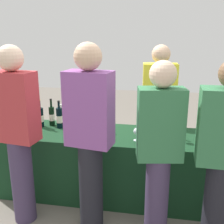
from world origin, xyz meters
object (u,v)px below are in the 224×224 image
at_px(wine_bottle_2, 59,118).
at_px(wine_glass_3, 201,134).
at_px(wine_glass_1, 160,131).
at_px(wine_glass_2, 181,132).
at_px(server_pouring, 159,107).
at_px(guest_1, 90,135).
at_px(menu_board, 75,132).
at_px(guest_0, 17,131).
at_px(wine_bottle_3, 98,120).
at_px(guest_3, 224,156).
at_px(wine_bottle_4, 151,123).
at_px(wine_bottle_5, 164,124).
at_px(wine_glass_0, 137,132).
at_px(guest_2, 159,149).
at_px(wine_bottle_0, 40,117).
at_px(wine_bottle_1, 52,116).

relative_size(wine_bottle_2, wine_glass_3, 2.40).
bearing_deg(wine_glass_1, wine_glass_2, 1.57).
bearing_deg(wine_glass_3, server_pouring, 121.03).
bearing_deg(guest_1, wine_glass_1, 48.89).
relative_size(server_pouring, menu_board, 2.08).
distance_m(guest_0, guest_1, 0.69).
xyz_separation_m(wine_bottle_3, guest_3, (1.21, -0.80, 0.02)).
relative_size(wine_bottle_2, wine_bottle_4, 1.06).
height_order(wine_bottle_5, guest_3, guest_3).
xyz_separation_m(wine_glass_0, guest_2, (0.23, -0.50, 0.05)).
relative_size(wine_glass_0, guest_3, 0.08).
height_order(wine_bottle_0, guest_1, guest_1).
distance_m(wine_bottle_5, wine_glass_0, 0.35).
relative_size(guest_2, menu_board, 2.00).
bearing_deg(wine_bottle_4, wine_glass_3, -24.90).
bearing_deg(menu_board, wine_glass_2, -25.42).
relative_size(wine_glass_2, guest_0, 0.09).
bearing_deg(wine_bottle_0, menu_board, 78.14).
relative_size(guest_1, guest_2, 1.08).
bearing_deg(wine_bottle_3, wine_glass_2, -13.14).
distance_m(wine_bottle_0, guest_1, 1.06).
xyz_separation_m(wine_bottle_2, guest_0, (-0.14, -0.69, 0.08)).
distance_m(wine_glass_3, server_pouring, 0.84).
xyz_separation_m(wine_bottle_3, wine_bottle_4, (0.60, 0.00, 0.00)).
height_order(wine_bottle_1, wine_glass_3, wine_bottle_1).
distance_m(wine_bottle_1, wine_glass_0, 1.09).
relative_size(wine_bottle_3, wine_glass_0, 2.24).
relative_size(wine_glass_3, guest_0, 0.08).
bearing_deg(wine_glass_2, guest_2, -111.36).
height_order(wine_bottle_1, wine_glass_2, wine_bottle_1).
xyz_separation_m(wine_bottle_2, guest_1, (0.55, -0.70, 0.09)).
bearing_deg(wine_bottle_0, wine_bottle_3, 1.92).
bearing_deg(guest_0, wine_bottle_2, 85.89).
height_order(wine_bottle_4, guest_0, guest_0).
xyz_separation_m(wine_bottle_4, menu_board, (-1.14, 0.74, -0.45)).
distance_m(guest_0, guest_3, 1.81).
distance_m(wine_bottle_1, wine_bottle_3, 0.58).
bearing_deg(wine_glass_3, wine_bottle_5, 153.19).
distance_m(wine_bottle_5, menu_board, 1.57).
bearing_deg(guest_0, wine_bottle_1, 96.03).
bearing_deg(wine_glass_2, wine_bottle_1, 170.35).
bearing_deg(guest_2, guest_1, 166.73).
height_order(wine_bottle_3, server_pouring, server_pouring).
distance_m(wine_glass_3, guest_3, 0.58).
distance_m(wine_glass_0, wine_glass_2, 0.45).
xyz_separation_m(guest_0, guest_3, (1.80, -0.07, -0.07)).
xyz_separation_m(wine_bottle_4, wine_bottle_5, (0.14, -0.05, 0.01)).
bearing_deg(wine_bottle_4, wine_bottle_5, -19.59).
relative_size(wine_bottle_3, guest_1, 0.17).
bearing_deg(wine_bottle_0, wine_glass_2, -6.75).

